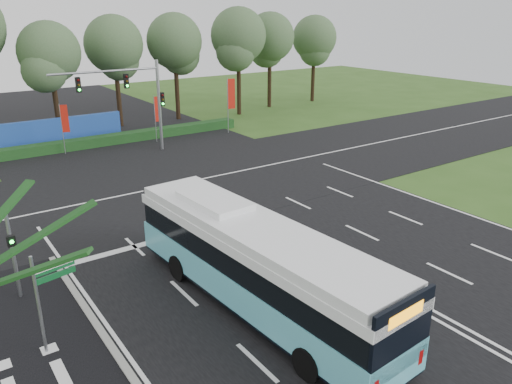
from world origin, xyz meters
TOP-DOWN VIEW (x-y plane):
  - ground at (0.00, 0.00)m, footprint 120.00×120.00m
  - road_main at (0.00, 0.00)m, footprint 20.00×120.00m
  - road_cross at (0.00, 12.00)m, footprint 120.00×14.00m
  - kerb_strip at (-10.10, -3.00)m, footprint 0.25×18.00m
  - city_bus at (-4.78, -2.38)m, footprint 3.41×12.78m
  - pedestrian_signal at (-11.89, 3.37)m, footprint 0.30×0.43m
  - street_sign at (-11.58, -0.60)m, footprint 1.35×0.33m
  - banner_flag_left at (-4.56, 23.41)m, footprint 0.54×0.28m
  - banner_flag_mid at (2.88, 23.01)m, footprint 0.58×0.08m
  - banner_flag_right at (9.65, 22.30)m, footprint 0.72×0.20m
  - traffic_light_gantry at (0.21, 20.50)m, footprint 8.41×0.28m
  - hedge at (0.00, 24.50)m, footprint 22.00×1.20m
  - blue_hoarding at (-4.00, 27.00)m, footprint 10.00×0.30m
  - eucalyptus_row at (1.62, 30.52)m, footprint 53.07×8.23m

SIDE VIEW (x-z plane):
  - ground at x=0.00m, z-range 0.00..0.00m
  - road_main at x=0.00m, z-range 0.00..0.04m
  - road_cross at x=0.00m, z-range 0.00..0.05m
  - kerb_strip at x=-10.10m, z-range 0.00..0.12m
  - hedge at x=0.00m, z-range 0.00..0.80m
  - blue_hoarding at x=-4.00m, z-range 0.00..2.20m
  - city_bus at x=-4.78m, z-range 0.01..3.64m
  - pedestrian_signal at x=-11.89m, z-range 0.17..3.80m
  - street_sign at x=-11.58m, z-range 0.49..3.99m
  - banner_flag_mid at x=2.88m, z-range 0.62..4.52m
  - banner_flag_left at x=-4.56m, z-range 0.62..4.54m
  - banner_flag_right at x=9.65m, z-range 0.74..5.69m
  - traffic_light_gantry at x=0.21m, z-range 1.16..8.16m
  - eucalyptus_row at x=1.62m, z-range 1.67..14.35m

